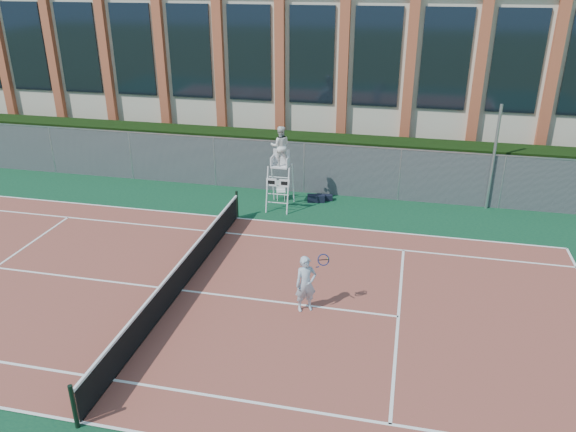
% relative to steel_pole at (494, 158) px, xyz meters
% --- Properties ---
extents(ground, '(120.00, 120.00, 0.00)m').
position_rel_steel_pole_xyz_m(ground, '(-9.52, -8.70, -2.11)').
color(ground, '#233814').
extents(apron, '(36.00, 20.00, 0.01)m').
position_rel_steel_pole_xyz_m(apron, '(-9.52, -7.70, -2.11)').
color(apron, '#0C3824').
rests_on(apron, ground).
extents(tennis_court, '(23.77, 10.97, 0.02)m').
position_rel_steel_pole_xyz_m(tennis_court, '(-9.52, -8.70, -2.09)').
color(tennis_court, brown).
rests_on(tennis_court, apron).
extents(tennis_net, '(0.10, 11.30, 1.10)m').
position_rel_steel_pole_xyz_m(tennis_net, '(-9.52, -8.70, -1.58)').
color(tennis_net, black).
rests_on(tennis_net, ground).
extents(fence, '(40.00, 0.06, 2.20)m').
position_rel_steel_pole_xyz_m(fence, '(-9.52, 0.10, -1.01)').
color(fence, '#595E60').
rests_on(fence, ground).
extents(hedge, '(40.00, 1.40, 2.20)m').
position_rel_steel_pole_xyz_m(hedge, '(-9.52, 1.30, -1.01)').
color(hedge, black).
rests_on(hedge, ground).
extents(building, '(45.00, 10.60, 8.22)m').
position_rel_steel_pole_xyz_m(building, '(-9.52, 9.25, 2.03)').
color(building, beige).
rests_on(building, ground).
extents(steel_pole, '(0.12, 0.12, 4.23)m').
position_rel_steel_pole_xyz_m(steel_pole, '(0.00, 0.00, 0.00)').
color(steel_pole, '#9EA0A5').
rests_on(steel_pole, ground).
extents(umpire_chair, '(0.94, 1.45, 3.37)m').
position_rel_steel_pole_xyz_m(umpire_chair, '(-8.14, -1.65, 0.35)').
color(umpire_chair, white).
rests_on(umpire_chair, ground).
extents(plastic_chair, '(0.46, 0.46, 0.80)m').
position_rel_steel_pole_xyz_m(plastic_chair, '(-8.31, -0.87, -1.64)').
color(plastic_chair, silver).
rests_on(plastic_chair, apron).
extents(sports_bag_near, '(0.76, 0.41, 0.31)m').
position_rel_steel_pole_xyz_m(sports_bag_near, '(-6.82, -0.86, -1.95)').
color(sports_bag_near, black).
rests_on(sports_bag_near, apron).
extents(sports_bag_far, '(0.61, 0.35, 0.23)m').
position_rel_steel_pole_xyz_m(sports_bag_far, '(-6.46, -0.58, -1.99)').
color(sports_bag_far, black).
rests_on(sports_bag_far, apron).
extents(tennis_player, '(0.99, 0.75, 1.67)m').
position_rel_steel_pole_xyz_m(tennis_player, '(-5.70, -8.90, -1.25)').
color(tennis_player, '#A8BACA').
rests_on(tennis_player, tennis_court).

